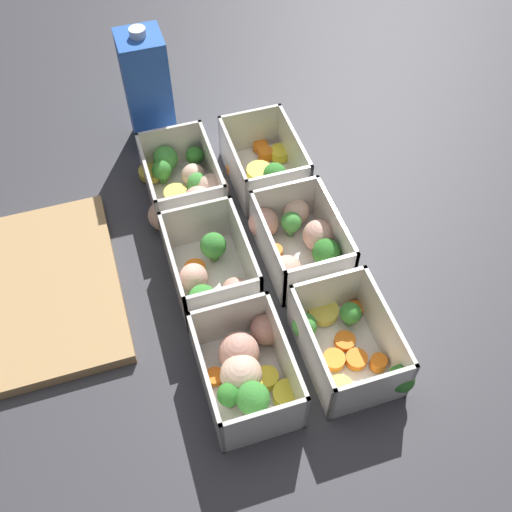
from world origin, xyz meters
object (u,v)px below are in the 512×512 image
(container_far_right, at_px, (186,186))
(container_far_center, at_px, (211,272))
(container_near_center, at_px, (302,244))
(container_near_right, at_px, (265,170))
(container_near_left, at_px, (347,345))
(juice_carton, at_px, (148,91))
(container_far_left, at_px, (247,370))

(container_far_right, bearing_deg, container_far_center, 178.09)
(container_near_center, relative_size, container_near_right, 1.18)
(container_near_left, xyz_separation_m, container_near_right, (0.32, 0.00, 0.00))
(container_near_right, xyz_separation_m, juice_carton, (0.15, 0.14, 0.07))
(container_near_right, distance_m, container_far_center, 0.21)
(container_far_center, relative_size, juice_carton, 0.72)
(container_near_right, xyz_separation_m, container_far_left, (-0.31, 0.12, 0.00))
(container_far_center, bearing_deg, juice_carton, 2.26)
(container_far_left, bearing_deg, container_far_right, -0.12)
(juice_carton, bearing_deg, container_near_center, -154.33)
(container_far_left, bearing_deg, container_near_left, -91.67)
(container_near_left, xyz_separation_m, juice_carton, (0.47, 0.14, 0.07))
(container_far_left, bearing_deg, container_near_center, -38.82)
(container_near_center, bearing_deg, container_far_left, 141.18)
(container_near_center, height_order, container_far_left, same)
(container_near_left, distance_m, juice_carton, 0.49)
(container_near_center, distance_m, container_far_right, 0.20)
(container_near_right, bearing_deg, container_far_center, 141.73)
(container_far_left, height_order, container_far_right, same)
(container_far_right, distance_m, juice_carton, 0.16)
(container_far_center, bearing_deg, container_near_right, -38.27)
(container_near_left, xyz_separation_m, container_far_center, (0.15, 0.13, 0.00))
(container_near_left, relative_size, juice_carton, 0.81)
(container_near_center, xyz_separation_m, container_far_right, (0.16, 0.13, 0.00))
(container_near_right, bearing_deg, juice_carton, 43.32)
(container_near_center, distance_m, juice_carton, 0.34)
(container_near_left, height_order, container_near_right, same)
(container_near_left, bearing_deg, juice_carton, 17.18)
(juice_carton, bearing_deg, container_far_right, -173.08)
(container_far_left, xyz_separation_m, container_far_right, (0.32, -0.00, -0.00))
(container_near_center, relative_size, container_far_right, 1.09)
(container_far_left, bearing_deg, juice_carton, 2.13)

